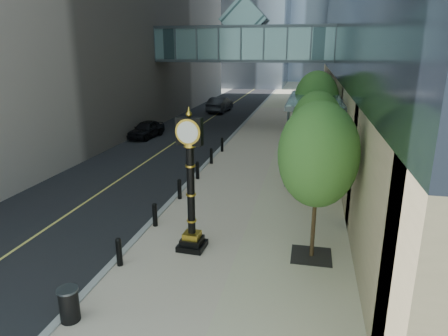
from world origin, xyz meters
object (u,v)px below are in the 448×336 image
Objects in this scene: car_far at (220,104)px; car_near at (146,129)px; street_clock at (191,192)px; pedestrian at (315,174)px; trash_bin at (69,305)px.

car_near is at bearing 83.71° from car_far.
street_clock is 8.64m from pedestrian.
trash_bin is at bearing -110.90° from street_clock.
car_far is at bearing 104.10° from street_clock.
car_far is at bearing 86.17° from car_near.
pedestrian is 0.42× the size of car_near.
car_near is (-7.18, 22.38, 0.21)m from trash_bin.
street_clock is at bearing 84.13° from pedestrian.
pedestrian is 17.12m from car_near.
pedestrian is 27.70m from car_far.
pedestrian is 0.33× the size of car_far.
trash_bin is 0.22× the size of car_near.
pedestrian is at bearing -30.81° from car_near.
street_clock is 33.54m from car_far.
street_clock reaches higher than car_near.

